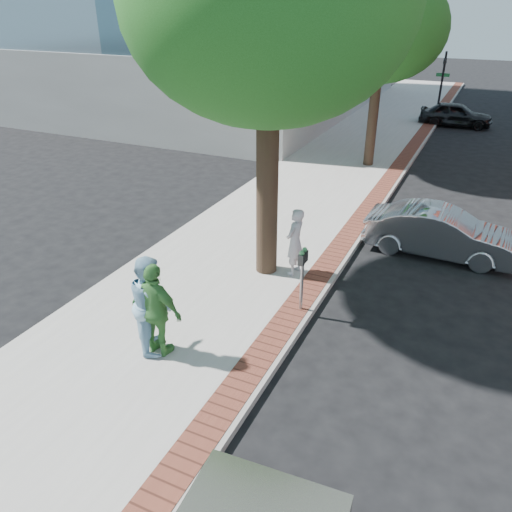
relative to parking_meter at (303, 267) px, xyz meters
The scene contains 14 objects.
ground 1.57m from the parking_meter, 145.29° to the right, with size 120.00×120.00×0.00m, color black.
sidewalk 7.87m from the parking_meter, 107.37° to the left, with size 5.00×60.00×0.15m, color #9E9991.
brick_strip 7.50m from the parking_meter, 90.95° to the left, with size 0.60×60.00×0.01m, color brown.
curb 7.52m from the parking_meter, 88.25° to the left, with size 0.10×60.00×0.15m, color gray.
office_base 25.51m from the parking_meter, 122.82° to the left, with size 18.20×22.20×4.00m, color gray.
signal_near 21.46m from the parking_meter, 89.80° to the left, with size 0.70×0.15×3.80m.
tree_near 5.34m from the parking_meter, 136.95° to the left, with size 6.00×6.00×8.51m.
tree_far 12.21m from the parking_meter, 96.60° to the left, with size 4.80×4.80×7.14m.
parking_meter is the anchor object (origin of this frame).
person_gray 1.67m from the parking_meter, 116.55° to the left, with size 0.62×0.41×1.70m, color silver.
person_officer 3.24m from the parking_meter, 131.02° to the right, with size 0.95×0.74×1.96m, color #83B0CA.
person_green 3.21m from the parking_meter, 126.67° to the right, with size 1.12×0.47×1.91m, color #478F41.
sedan_silver 5.00m from the parking_meter, 61.91° to the left, with size 1.38×3.95×1.30m, color #A7A9AE.
bg_car 21.12m from the parking_meter, 86.98° to the left, with size 1.53×3.80×1.30m, color black.
Camera 1 is at (3.87, -8.22, 6.21)m, focal length 35.00 mm.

